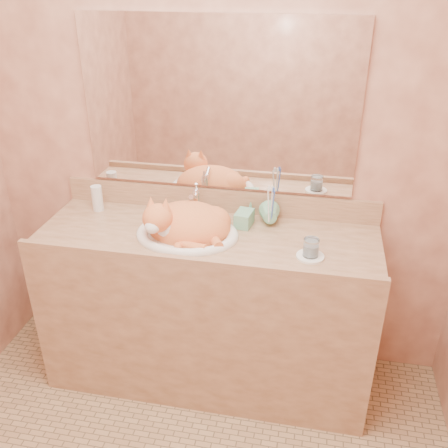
% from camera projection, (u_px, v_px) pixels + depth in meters
% --- Properties ---
extents(wall_back, '(2.40, 0.02, 2.50)m').
position_uv_depth(wall_back, '(218.00, 135.00, 2.38)').
color(wall_back, '#9A5A46').
rests_on(wall_back, ground).
extents(vanity_counter, '(1.60, 0.55, 0.85)m').
position_uv_depth(vanity_counter, '(208.00, 309.00, 2.52)').
color(vanity_counter, brown).
rests_on(vanity_counter, floor).
extents(mirror, '(1.30, 0.02, 0.80)m').
position_uv_depth(mirror, '(218.00, 106.00, 2.30)').
color(mirror, white).
rests_on(mirror, wall_back).
extents(sink_basin, '(0.53, 0.46, 0.15)m').
position_uv_depth(sink_basin, '(187.00, 221.00, 2.29)').
color(sink_basin, white).
rests_on(sink_basin, vanity_counter).
extents(faucet, '(0.05, 0.12, 0.17)m').
position_uv_depth(faucet, '(196.00, 203.00, 2.44)').
color(faucet, white).
rests_on(faucet, vanity_counter).
extents(cat, '(0.40, 0.33, 0.22)m').
position_uv_depth(cat, '(185.00, 222.00, 2.31)').
color(cat, orange).
rests_on(cat, sink_basin).
extents(soap_dispenser, '(0.08, 0.09, 0.17)m').
position_uv_depth(soap_dispenser, '(241.00, 215.00, 2.33)').
color(soap_dispenser, '#6FB28C').
rests_on(soap_dispenser, vanity_counter).
extents(toothbrush_cup, '(0.12, 0.12, 0.10)m').
position_uv_depth(toothbrush_cup, '(270.00, 219.00, 2.36)').
color(toothbrush_cup, '#6FB28C').
rests_on(toothbrush_cup, vanity_counter).
extents(toothbrushes, '(0.04, 0.04, 0.22)m').
position_uv_depth(toothbrushes, '(271.00, 204.00, 2.33)').
color(toothbrushes, silver).
rests_on(toothbrushes, toothbrush_cup).
extents(saucer, '(0.12, 0.12, 0.01)m').
position_uv_depth(saucer, '(310.00, 256.00, 2.15)').
color(saucer, white).
rests_on(saucer, vanity_counter).
extents(water_glass, '(0.07, 0.07, 0.08)m').
position_uv_depth(water_glass, '(311.00, 247.00, 2.13)').
color(water_glass, white).
rests_on(water_glass, saucer).
extents(lotion_bottle, '(0.05, 0.05, 0.13)m').
position_uv_depth(lotion_bottle, '(97.00, 198.00, 2.53)').
color(lotion_bottle, silver).
rests_on(lotion_bottle, vanity_counter).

